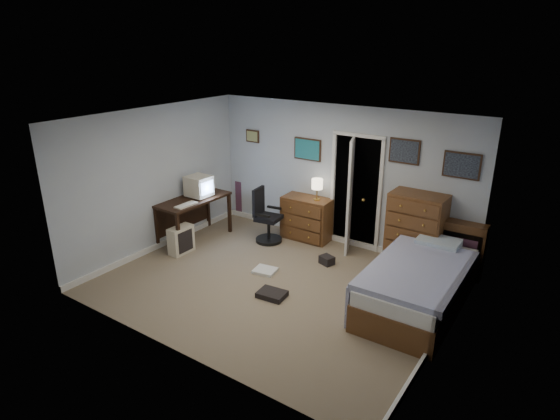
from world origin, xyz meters
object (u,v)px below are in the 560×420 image
object	(u,v)px
tall_dresser	(416,231)
bed	(417,285)
office_chair	(266,221)
computer_desk	(190,207)
low_dresser	(307,218)

from	to	relation	value
tall_dresser	bed	xyz separation A→B (m)	(0.45, -1.15, -0.29)
office_chair	bed	distance (m)	3.13
computer_desk	tall_dresser	size ratio (longest dim) A/B	1.12
computer_desk	office_chair	size ratio (longest dim) A/B	1.40
computer_desk	low_dresser	size ratio (longest dim) A/B	1.57
office_chair	low_dresser	bearing A→B (deg)	34.78
bed	office_chair	bearing A→B (deg)	167.35
low_dresser	tall_dresser	xyz separation A→B (m)	(2.05, -0.02, 0.23)
low_dresser	tall_dresser	distance (m)	2.06
computer_desk	tall_dresser	xyz separation A→B (m)	(3.83, 1.19, 0.01)
tall_dresser	bed	size ratio (longest dim) A/B	0.57
low_dresser	bed	size ratio (longest dim) A/B	0.41
bed	computer_desk	bearing A→B (deg)	-179.98
computer_desk	tall_dresser	distance (m)	4.01
bed	tall_dresser	bearing A→B (deg)	110.73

